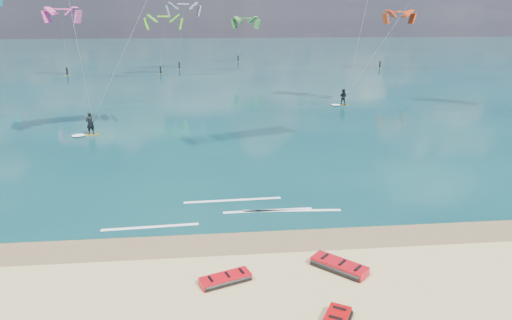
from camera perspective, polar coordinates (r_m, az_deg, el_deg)
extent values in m
plane|color=tan|center=(57.34, -6.47, 7.22)|extent=(320.00, 320.00, 0.00)
cube|color=brown|center=(21.97, -7.18, -10.40)|extent=(320.00, 2.40, 0.01)
cube|color=#0A3239|center=(120.84, -6.24, 12.69)|extent=(320.00, 200.00, 0.04)
cube|color=yellow|center=(43.49, -19.90, 3.01)|extent=(1.58, 0.95, 0.07)
imported|color=black|center=(43.26, -20.04, 4.32)|extent=(0.87, 0.81, 2.00)
cylinder|color=black|center=(42.80, -19.75, 4.62)|extent=(0.59, 0.25, 0.04)
cube|color=#B5881B|center=(55.99, 10.77, 6.84)|extent=(1.52, 0.94, 0.06)
imported|color=black|center=(55.82, 10.82, 7.80)|extent=(1.13, 1.06, 1.85)
cylinder|color=black|center=(55.56, 11.25, 8.06)|extent=(0.57, 0.25, 0.04)
cube|color=white|center=(25.21, 1.47, -6.32)|extent=(4.92, 0.36, 0.01)
cube|color=white|center=(25.27, 4.54, -6.31)|extent=(5.38, 0.62, 0.01)
cube|color=white|center=(23.94, -13.07, -8.16)|extent=(4.87, 0.50, 0.01)
cube|color=white|center=(26.58, -2.93, -5.03)|extent=(5.65, 0.45, 0.01)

